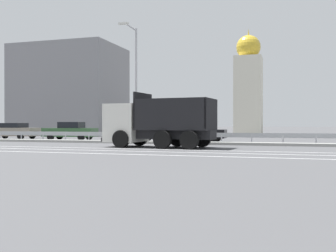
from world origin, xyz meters
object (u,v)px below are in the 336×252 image
median_road_sign (128,126)px  parked_car_5 (200,132)px  dump_truck (146,126)px  parked_car_4 (136,133)px  church_tower (248,86)px  parked_car_2 (13,131)px  street_lamp_1 (135,78)px  parked_car_3 (70,131)px

median_road_sign → parked_car_5: 5.94m
dump_truck → parked_car_4: size_ratio=1.45×
church_tower → dump_truck: bearing=-95.7°
median_road_sign → parked_car_2: bearing=163.8°
parked_car_4 → church_tower: (6.87, 23.36, 5.84)m
parked_car_4 → parked_car_5: parked_car_5 is taller
parked_car_2 → street_lamp_1: bearing=-109.6°
church_tower → street_lamp_1: bearing=-101.2°
street_lamp_1 → parked_car_3: 9.39m
parked_car_4 → parked_car_3: bearing=95.4°
parked_car_3 → parked_car_5: size_ratio=1.15×
parked_car_2 → church_tower: church_tower is taller
parked_car_3 → church_tower: bearing=-33.3°
street_lamp_1 → church_tower: (5.40, 27.34, 1.83)m
parked_car_3 → parked_car_5: parked_car_3 is taller
street_lamp_1 → parked_car_3: street_lamp_1 is taller
parked_car_3 → street_lamp_1: bearing=-121.4°
parked_car_2 → parked_car_5: bearing=-92.9°
street_lamp_1 → parked_car_5: bearing=46.8°
parked_car_5 → parked_car_3: bearing=-90.8°
parked_car_5 → street_lamp_1: bearing=-45.1°
church_tower → parked_car_3: bearing=-119.0°
street_lamp_1 → church_tower: 27.93m
dump_truck → parked_car_5: bearing=-6.6°
dump_truck → parked_car_2: dump_truck is taller
dump_truck → parked_car_5: (1.58, 7.91, -0.57)m
parked_car_3 → parked_car_4: bearing=-93.5°
street_lamp_1 → parked_car_3: (-7.61, 3.88, -3.90)m
dump_truck → church_tower: church_tower is taller
parked_car_2 → parked_car_5: size_ratio=1.17×
median_road_sign → parked_car_5: median_road_sign is taller
parked_car_5 → parked_car_4: bearing=-90.5°
parked_car_2 → parked_car_5: parked_car_2 is taller
median_road_sign → parked_car_3: median_road_sign is taller
dump_truck → parked_car_2: size_ratio=1.42×
parked_car_2 → parked_car_4: 12.20m
street_lamp_1 → median_road_sign: bearing=160.9°
parked_car_4 → parked_car_5: size_ratio=1.14×
parked_car_4 → church_tower: size_ratio=0.33×
parked_car_2 → parked_car_4: size_ratio=1.02×
parked_car_3 → parked_car_4: parked_car_3 is taller
parked_car_4 → parked_car_5: bearing=-84.0°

